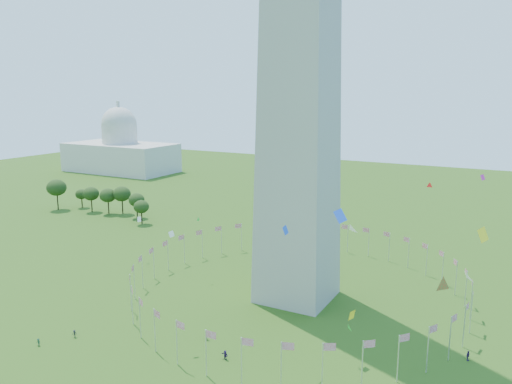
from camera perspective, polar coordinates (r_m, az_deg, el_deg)
flag_ring at (r=125.76m, az=4.67°, el=-9.99°), size 80.24×80.24×9.00m
capitol_building at (r=329.35m, az=-15.32°, el=6.25°), size 70.00×35.00×46.00m
kites_aloft at (r=89.33m, az=9.69°, el=-8.02°), size 122.14×63.53×32.44m
tree_line_west at (r=218.77m, az=-17.51°, el=-0.95°), size 55.52×15.42×12.99m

